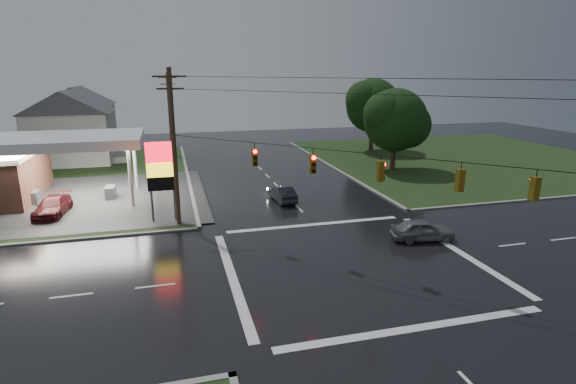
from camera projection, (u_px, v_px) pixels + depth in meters
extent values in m
plane|color=black|center=(353.00, 263.00, 25.96)|extent=(120.00, 120.00, 0.00)
cube|color=black|center=(0.00, 184.00, 43.72)|extent=(36.00, 36.00, 0.08)
cube|color=black|center=(463.00, 158.00, 56.66)|extent=(36.00, 36.00, 0.08)
cube|color=#2D2D2D|center=(48.00, 202.00, 37.74)|extent=(26.00, 18.00, 0.02)
cylinder|color=silver|center=(130.00, 177.00, 36.05)|extent=(0.30, 0.30, 5.00)
cylinder|color=silver|center=(15.00, 168.00, 39.16)|extent=(0.30, 0.30, 5.00)
cylinder|color=silver|center=(135.00, 163.00, 41.65)|extent=(0.30, 0.30, 5.00)
cube|color=silver|center=(66.00, 141.00, 36.90)|extent=(12.00, 8.00, 0.80)
cube|color=white|center=(67.00, 146.00, 37.01)|extent=(11.40, 7.40, 0.04)
cube|color=#59595E|center=(34.00, 197.00, 37.37)|extent=(0.80, 1.60, 1.10)
cube|color=#59595E|center=(111.00, 193.00, 38.87)|extent=(0.80, 1.60, 1.10)
cylinder|color=#59595E|center=(150.00, 183.00, 32.15)|extent=(0.16, 0.16, 6.00)
cylinder|color=#59595E|center=(173.00, 181.00, 32.55)|extent=(0.16, 0.16, 6.00)
cube|color=red|center=(160.00, 152.00, 31.77)|extent=(2.00, 0.35, 1.40)
cube|color=yellow|center=(161.00, 170.00, 32.11)|extent=(2.00, 0.35, 1.00)
cube|color=black|center=(162.00, 183.00, 32.38)|extent=(2.00, 0.35, 1.00)
cylinder|color=#382619|center=(174.00, 149.00, 31.01)|extent=(0.32, 0.32, 11.00)
cube|color=#382619|center=(169.00, 76.00, 29.72)|extent=(2.20, 0.12, 0.12)
cube|color=#382619|center=(170.00, 89.00, 29.93)|extent=(1.80, 0.12, 0.12)
cylinder|color=#382619|center=(170.00, 115.00, 57.65)|extent=(0.32, 0.32, 10.50)
cube|color=#382619|center=(167.00, 77.00, 56.43)|extent=(2.20, 0.12, 0.12)
cube|color=#382619|center=(168.00, 84.00, 56.64)|extent=(1.80, 0.12, 0.12)
cube|color=#59470C|center=(255.00, 157.00, 27.74)|extent=(0.34, 0.34, 1.10)
cylinder|color=#FF0C07|center=(255.00, 152.00, 27.45)|extent=(0.22, 0.08, 0.22)
cube|color=#59470C|center=(313.00, 164.00, 25.79)|extent=(0.34, 0.34, 1.10)
cylinder|color=#FF0C07|center=(314.00, 158.00, 25.50)|extent=(0.22, 0.08, 0.22)
cube|color=#59470C|center=(380.00, 171.00, 23.84)|extent=(0.34, 0.34, 1.10)
cylinder|color=#FF0C07|center=(384.00, 164.00, 23.79)|extent=(0.08, 0.22, 0.22)
cube|color=#59470C|center=(460.00, 180.00, 21.89)|extent=(0.34, 0.34, 1.10)
cylinder|color=#FF0C07|center=(458.00, 172.00, 21.98)|extent=(0.22, 0.08, 0.22)
cube|color=#59470C|center=(535.00, 189.00, 20.34)|extent=(0.34, 0.34, 1.10)
cylinder|color=#FF0C07|center=(532.00, 180.00, 20.42)|extent=(0.22, 0.08, 0.22)
cube|color=silver|center=(72.00, 138.00, 53.51)|extent=(9.00, 8.00, 6.00)
cube|color=gray|center=(121.00, 157.00, 55.51)|extent=(1.60, 4.80, 0.80)
cube|color=silver|center=(80.00, 126.00, 64.45)|extent=(9.00, 8.00, 6.00)
cube|color=gray|center=(121.00, 143.00, 66.45)|extent=(1.60, 4.80, 0.80)
cylinder|color=black|center=(393.00, 148.00, 49.29)|extent=(0.56, 0.56, 5.04)
sphere|color=black|center=(395.00, 120.00, 48.49)|extent=(6.80, 6.80, 6.80)
sphere|color=black|center=(408.00, 125.00, 49.36)|extent=(5.10, 5.10, 5.10)
sphere|color=black|center=(386.00, 114.00, 47.59)|extent=(4.76, 4.76, 4.76)
cylinder|color=black|center=(372.00, 131.00, 61.15)|extent=(0.56, 0.56, 5.60)
sphere|color=black|center=(373.00, 106.00, 60.26)|extent=(7.20, 7.20, 7.20)
sphere|color=black|center=(384.00, 110.00, 61.17)|extent=(5.40, 5.40, 5.40)
sphere|color=black|center=(364.00, 100.00, 59.32)|extent=(5.04, 5.04, 5.04)
imported|color=black|center=(282.00, 194.00, 38.10)|extent=(1.73, 4.12, 1.32)
imported|color=slate|center=(423.00, 230.00, 29.38)|extent=(4.33, 2.36, 1.40)
imported|color=#4D1113|center=(53.00, 206.00, 34.40)|extent=(2.42, 4.99, 1.40)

